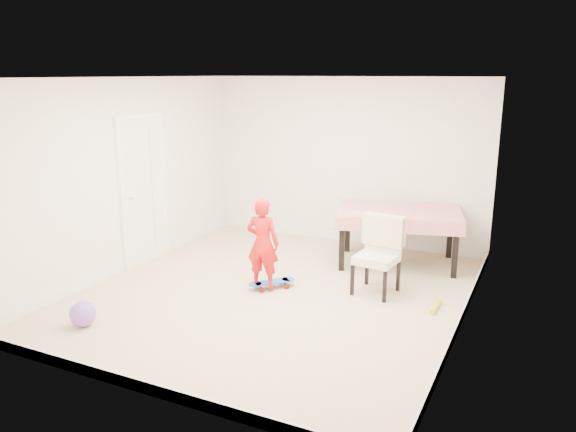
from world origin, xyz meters
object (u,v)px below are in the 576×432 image
at_px(dining_table, 398,237).
at_px(dining_chair, 376,256).
at_px(child, 263,246).
at_px(balloon, 83,314).
at_px(skateboard, 272,285).

height_order(dining_table, dining_chair, dining_chair).
distance_m(dining_chair, child, 1.40).
relative_size(child, balloon, 4.09).
xyz_separation_m(dining_table, skateboard, (-1.18, -1.62, -0.35)).
distance_m(skateboard, balloon, 2.29).
bearing_deg(balloon, dining_table, 54.24).
distance_m(child, balloon, 2.21).
relative_size(dining_chair, balloon, 3.43).
xyz_separation_m(dining_chair, child, (-1.30, -0.50, 0.09)).
relative_size(dining_table, skateboard, 2.76).
height_order(dining_chair, skateboard, dining_chair).
bearing_deg(skateboard, balloon, -173.17).
bearing_deg(dining_chair, dining_table, 99.17).
bearing_deg(balloon, child, 54.72).
bearing_deg(skateboard, dining_chair, -29.06).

